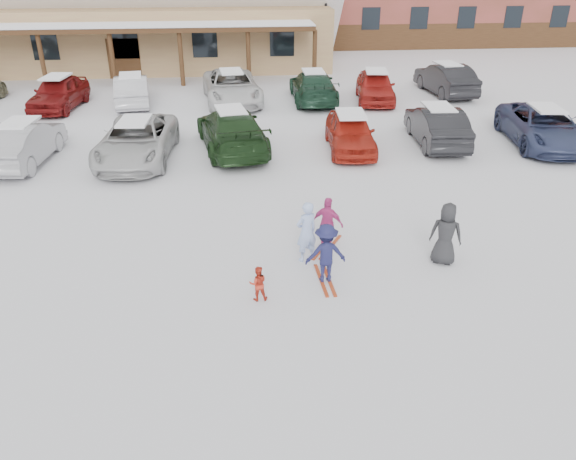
{
  "coord_description": "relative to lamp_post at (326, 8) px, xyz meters",
  "views": [
    {
      "loc": [
        -0.77,
        -10.47,
        6.87
      ],
      "look_at": [
        0.3,
        1.0,
        1.0
      ],
      "focal_mm": 35.0,
      "sensor_mm": 36.0,
      "label": 1
    }
  ],
  "objects": [
    {
      "name": "ground",
      "position": [
        -4.8,
        -24.99,
        -3.51
      ],
      "size": [
        160.0,
        160.0,
        0.0
      ],
      "primitive_type": "plane",
      "color": "silver",
      "rests_on": "ground"
    },
    {
      "name": "skis_child_navy",
      "position": [
        -3.71,
        -24.65,
        -3.5
      ],
      "size": [
        0.27,
        1.41,
        0.03
      ],
      "primitive_type": "cube",
      "rotation": [
        0.0,
        0.0,
        3.19
      ],
      "color": "#A33717",
      "rests_on": "ground"
    },
    {
      "name": "parked_car_4",
      "position": [
        -1.41,
        -15.66,
        -2.82
      ],
      "size": [
        1.89,
        4.16,
        1.39
      ],
      "primitive_type": "imported",
      "rotation": [
        0.0,
        0.0,
        -0.06
      ],
      "color": "#AF2416",
      "rests_on": "ground"
    },
    {
      "name": "child_navy",
      "position": [
        -3.71,
        -24.65,
        -2.8
      ],
      "size": [
        0.94,
        0.58,
        1.42
      ],
      "primitive_type": "imported",
      "rotation": [
        0.0,
        0.0,
        3.19
      ],
      "color": "#191B45",
      "rests_on": "ground"
    },
    {
      "name": "lamp_post",
      "position": [
        0.0,
        0.0,
        0.0
      ],
      "size": [
        0.5,
        0.25,
        6.22
      ],
      "color": "black",
      "rests_on": "ground"
    },
    {
      "name": "parked_car_8",
      "position": [
        -13.75,
        -8.53,
        -2.77
      ],
      "size": [
        2.24,
        4.55,
        1.49
      ],
      "primitive_type": "imported",
      "rotation": [
        0.0,
        0.0,
        -0.11
      ],
      "color": "maroon",
      "rests_on": "ground"
    },
    {
      "name": "parked_car_13",
      "position": [
        5.11,
        -7.41,
        -2.75
      ],
      "size": [
        2.02,
        4.78,
        1.53
      ],
      "primitive_type": "imported",
      "rotation": [
        0.0,
        0.0,
        3.23
      ],
      "color": "black",
      "rests_on": "ground"
    },
    {
      "name": "parked_car_11",
      "position": [
        -1.8,
        -8.28,
        -2.79
      ],
      "size": [
        2.08,
        5.02,
        1.45
      ],
      "primitive_type": "imported",
      "rotation": [
        0.0,
        0.0,
        3.13
      ],
      "color": "#1A3A28",
      "rests_on": "ground"
    },
    {
      "name": "parked_car_2",
      "position": [
        -9.12,
        -16.01,
        -2.8
      ],
      "size": [
        2.65,
        5.28,
        1.43
      ],
      "primitive_type": "imported",
      "rotation": [
        0.0,
        0.0,
        -0.05
      ],
      "color": "#BDBDBD",
      "rests_on": "ground"
    },
    {
      "name": "parked_car_3",
      "position": [
        -5.77,
        -15.27,
        -2.75
      ],
      "size": [
        2.99,
        5.57,
        1.53
      ],
      "primitive_type": "imported",
      "rotation": [
        0.0,
        0.0,
        3.31
      ],
      "color": "#193216",
      "rests_on": "ground"
    },
    {
      "name": "parked_car_1",
      "position": [
        -13.01,
        -15.97,
        -2.78
      ],
      "size": [
        1.87,
        4.53,
        1.46
      ],
      "primitive_type": "imported",
      "rotation": [
        0.0,
        0.0,
        3.07
      ],
      "color": "#9E9EA2",
      "rests_on": "ground"
    },
    {
      "name": "parked_car_5",
      "position": [
        2.01,
        -15.25,
        -2.79
      ],
      "size": [
        1.79,
        4.47,
        1.45
      ],
      "primitive_type": "imported",
      "rotation": [
        0.0,
        0.0,
        3.08
      ],
      "color": "black",
      "rests_on": "ground"
    },
    {
      "name": "bystander_dark",
      "position": [
        -0.76,
        -24.1,
        -2.74
      ],
      "size": [
        0.89,
        0.77,
        1.55
      ],
      "primitive_type": "imported",
      "rotation": [
        0.0,
        0.0,
        2.7
      ],
      "color": "#262628",
      "rests_on": "ground"
    },
    {
      "name": "parked_car_12",
      "position": [
        1.21,
        -8.53,
        -2.77
      ],
      "size": [
        2.39,
        4.56,
        1.48
      ],
      "primitive_type": "imported",
      "rotation": [
        0.0,
        0.0,
        -0.15
      ],
      "color": "#A9201A",
      "rests_on": "ground"
    },
    {
      "name": "toddler_red",
      "position": [
        -5.26,
        -25.27,
        -3.11
      ],
      "size": [
        0.41,
        0.33,
        0.81
      ],
      "primitive_type": "imported",
      "rotation": [
        0.0,
        0.0,
        3.19
      ],
      "color": "red",
      "rests_on": "ground"
    },
    {
      "name": "parked_car_6",
      "position": [
        6.01,
        -15.71,
        -2.8
      ],
      "size": [
        3.05,
        5.43,
        1.43
      ],
      "primitive_type": "imported",
      "rotation": [
        0.0,
        0.0,
        -0.13
      ],
      "color": "navy",
      "rests_on": "ground"
    },
    {
      "name": "skis_child_magenta",
      "position": [
        -3.42,
        -23.11,
        -3.5
      ],
      "size": [
        0.88,
        1.31,
        0.03
      ],
      "primitive_type": "cube",
      "rotation": [
        0.0,
        0.0,
        2.61
      ],
      "color": "#A33717",
      "rests_on": "ground"
    },
    {
      "name": "adult_skier",
      "position": [
        -4.03,
        -23.67,
        -2.75
      ],
      "size": [
        0.67,
        0.58,
        1.54
      ],
      "primitive_type": "imported",
      "rotation": [
        0.0,
        0.0,
        3.6
      ],
      "color": "#9FB7EB",
      "rests_on": "ground"
    },
    {
      "name": "parked_car_9",
      "position": [
        -10.47,
        -8.15,
        -2.81
      ],
      "size": [
        2.09,
        4.45,
        1.41
      ],
      "primitive_type": "imported",
      "rotation": [
        0.0,
        0.0,
        3.28
      ],
      "color": "silver",
      "rests_on": "ground"
    },
    {
      "name": "parked_car_10",
      "position": [
        -5.74,
        -8.16,
        -2.76
      ],
      "size": [
        3.07,
        5.68,
        1.51
      ],
      "primitive_type": "imported",
      "rotation": [
        0.0,
        0.0,
        0.1
      ],
      "color": "silver",
      "rests_on": "ground"
    },
    {
      "name": "child_magenta",
      "position": [
        -3.42,
        -23.11,
        -2.83
      ],
      "size": [
        0.86,
        0.7,
        1.37
      ],
      "primitive_type": "imported",
      "rotation": [
        0.0,
        0.0,
        2.61
      ],
      "color": "#C63781",
      "rests_on": "ground"
    }
  ]
}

